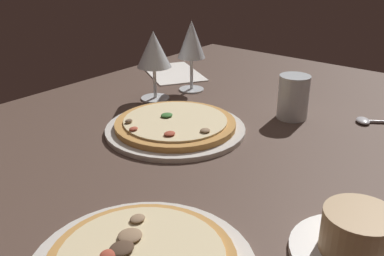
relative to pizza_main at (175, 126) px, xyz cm
name	(u,v)px	position (x,y,z in cm)	size (l,w,h in cm)	color
dining_table	(210,164)	(3.96, 11.93, -3.17)	(150.00, 110.00, 4.00)	brown
pizza_main	(175,126)	(0.00, 0.00, 0.00)	(28.46, 28.46, 3.37)	silver
ramekin_on_saucer	(357,239)	(15.05, 42.40, 1.35)	(16.10, 16.10, 6.26)	white
wine_glass_far	(154,52)	(-11.89, -16.86, 10.62)	(8.19, 8.19, 16.67)	silver
wine_glass_near	(191,42)	(-22.90, -14.30, 11.49)	(7.00, 7.00, 18.01)	silver
water_glass	(293,99)	(-21.76, 14.98, 3.11)	(6.67, 6.67, 9.59)	silver
paper_menu	(173,73)	(-31.56, -28.28, -1.02)	(14.07, 21.38, 0.30)	white
spoon	(368,121)	(-29.27, 29.07, -0.71)	(7.07, 8.94, 1.00)	silver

